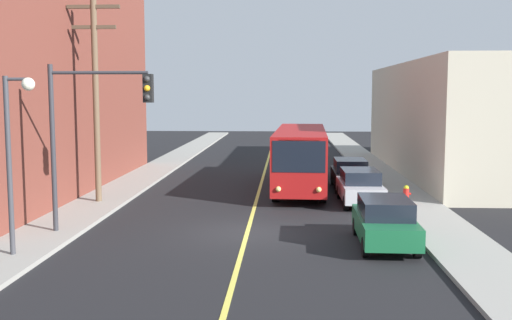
# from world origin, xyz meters

# --- Properties ---
(ground_plane) EXTENTS (120.00, 120.00, 0.00)m
(ground_plane) POSITION_xyz_m (0.00, 0.00, 0.00)
(ground_plane) COLOR black
(sidewalk_left) EXTENTS (2.50, 90.00, 0.15)m
(sidewalk_left) POSITION_xyz_m (-7.25, 10.00, 0.07)
(sidewalk_left) COLOR gray
(sidewalk_left) RESTS_ON ground
(sidewalk_right) EXTENTS (2.50, 90.00, 0.15)m
(sidewalk_right) POSITION_xyz_m (7.25, 10.00, 0.07)
(sidewalk_right) COLOR gray
(sidewalk_right) RESTS_ON ground
(lane_stripe_center) EXTENTS (0.16, 60.00, 0.01)m
(lane_stripe_center) POSITION_xyz_m (0.00, 15.00, 0.01)
(lane_stripe_center) COLOR #D8CC4C
(lane_stripe_center) RESTS_ON ground
(building_right_warehouse) EXTENTS (12.00, 23.88, 6.98)m
(building_right_warehouse) POSITION_xyz_m (14.49, 17.26, 3.49)
(building_right_warehouse) COLOR beige
(building_right_warehouse) RESTS_ON ground
(city_bus) EXTENTS (3.00, 12.23, 3.20)m
(city_bus) POSITION_xyz_m (2.20, 10.56, 1.82)
(city_bus) COLOR maroon
(city_bus) RESTS_ON ground
(parked_car_green) EXTENTS (1.88, 4.43, 1.62)m
(parked_car_green) POSITION_xyz_m (4.76, -1.73, 0.84)
(parked_car_green) COLOR #196038
(parked_car_green) RESTS_ON ground
(parked_car_silver) EXTENTS (1.86, 4.42, 1.62)m
(parked_car_silver) POSITION_xyz_m (4.84, 5.98, 0.84)
(parked_car_silver) COLOR #B7B7BC
(parked_car_silver) RESTS_ON ground
(parked_car_black) EXTENTS (1.84, 4.41, 1.62)m
(parked_car_black) POSITION_xyz_m (4.84, 10.47, 0.84)
(parked_car_black) COLOR black
(parked_car_black) RESTS_ON ground
(utility_pole_near) EXTENTS (2.40, 0.28, 9.44)m
(utility_pole_near) POSITION_xyz_m (-7.26, 5.37, 5.36)
(utility_pole_near) COLOR brown
(utility_pole_near) RESTS_ON sidewalk_left
(traffic_signal_left_corner) EXTENTS (3.75, 0.48, 6.00)m
(traffic_signal_left_corner) POSITION_xyz_m (-5.41, -0.71, 4.30)
(traffic_signal_left_corner) COLOR #2D2D33
(traffic_signal_left_corner) RESTS_ON sidewalk_left
(street_lamp_left) EXTENTS (0.98, 0.40, 5.50)m
(street_lamp_left) POSITION_xyz_m (-6.83, -3.98, 3.74)
(street_lamp_left) COLOR #38383D
(street_lamp_left) RESTS_ON sidewalk_left
(fire_hydrant) EXTENTS (0.44, 0.26, 0.84)m
(fire_hydrant) POSITION_xyz_m (6.85, 5.42, 0.58)
(fire_hydrant) COLOR red
(fire_hydrant) RESTS_ON sidewalk_right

